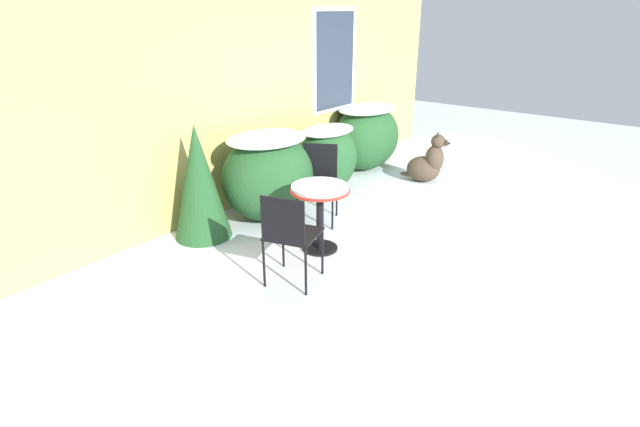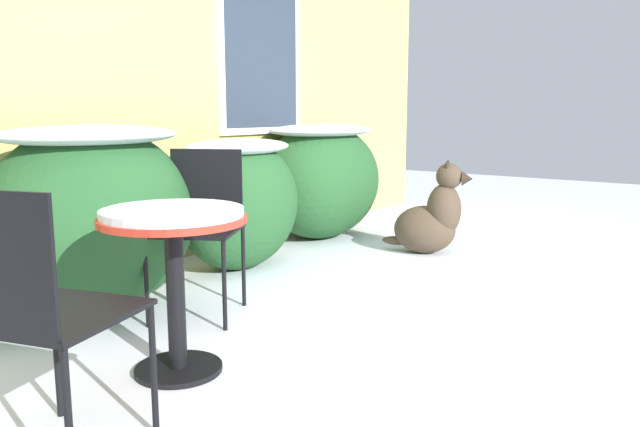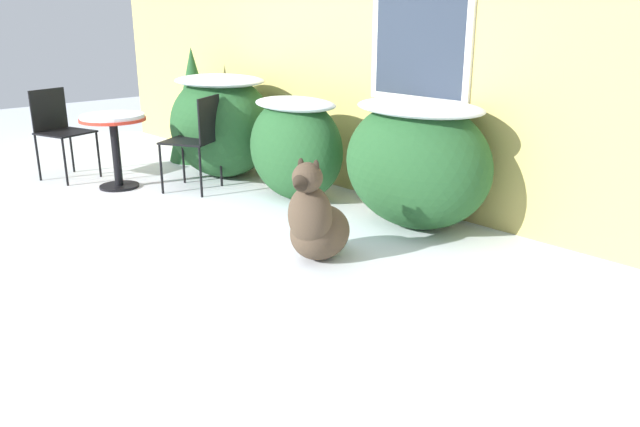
{
  "view_description": "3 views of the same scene",
  "coord_description": "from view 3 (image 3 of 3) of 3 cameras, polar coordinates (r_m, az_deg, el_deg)",
  "views": [
    {
      "loc": [
        -5.22,
        -2.63,
        2.52
      ],
      "look_at": [
        -1.26,
        0.48,
        0.43
      ],
      "focal_mm": 28.0,
      "sensor_mm": 36.0,
      "label": 1
    },
    {
      "loc": [
        -3.05,
        -1.63,
        1.18
      ],
      "look_at": [
        0.0,
        0.6,
        0.55
      ],
      "focal_mm": 35.0,
      "sensor_mm": 36.0,
      "label": 2
    },
    {
      "loc": [
        4.71,
        -2.23,
        1.71
      ],
      "look_at": [
        1.58,
        0.67,
        0.34
      ],
      "focal_mm": 35.0,
      "sensor_mm": 36.0,
      "label": 3
    }
  ],
  "objects": [
    {
      "name": "dog",
      "position": [
        4.45,
        -0.34,
        -0.89
      ],
      "size": [
        0.56,
        0.72,
        0.78
      ],
      "rotation": [
        0.0,
        0.0,
        0.35
      ],
      "color": "#4C3D2D",
      "rests_on": "ground_plane"
    },
    {
      "name": "ground_plane",
      "position": [
        5.48,
        -16.59,
        -1.15
      ],
      "size": [
        16.0,
        16.0,
        0.0
      ],
      "primitive_type": "plane",
      "color": "silver"
    },
    {
      "name": "patio_chair_near_table",
      "position": [
        6.33,
        -11.18,
        6.89
      ],
      "size": [
        0.64,
        0.64,
        0.95
      ],
      "rotation": [
        0.0,
        0.0,
        -1.06
      ],
      "color": "black",
      "rests_on": "ground_plane"
    },
    {
      "name": "shrub_left",
      "position": [
        6.9,
        -9.0,
        8.18
      ],
      "size": [
        1.26,
        1.04,
        1.1
      ],
      "color": "#235128",
      "rests_on": "ground_plane"
    },
    {
      "name": "evergreen_bush",
      "position": [
        7.75,
        -11.44,
        9.73
      ],
      "size": [
        0.66,
        0.66,
        1.34
      ],
      "color": "#235128",
      "rests_on": "ground_plane"
    },
    {
      "name": "shrub_right",
      "position": [
        5.18,
        8.84,
        4.8
      ],
      "size": [
        1.32,
        0.95,
        1.06
      ],
      "color": "#235128",
      "rests_on": "ground_plane"
    },
    {
      "name": "patio_table",
      "position": [
        6.65,
        -18.33,
        7.23
      ],
      "size": [
        0.65,
        0.65,
        0.75
      ],
      "color": "black",
      "rests_on": "ground_plane"
    },
    {
      "name": "shrub_middle",
      "position": [
        5.94,
        -2.26,
        6.24
      ],
      "size": [
        1.06,
        0.72,
        0.97
      ],
      "color": "#235128",
      "rests_on": "ground_plane"
    },
    {
      "name": "patio_chair_far_side",
      "position": [
        7.28,
        -22.68,
        7.25
      ],
      "size": [
        0.59,
        0.59,
        0.95
      ],
      "rotation": [
        0.0,
        0.0,
        1.87
      ],
      "color": "black",
      "rests_on": "ground_plane"
    },
    {
      "name": "house_wall",
      "position": [
        6.42,
        0.8,
        16.54
      ],
      "size": [
        8.0,
        0.1,
        3.12
      ],
      "color": "tan",
      "rests_on": "ground_plane"
    }
  ]
}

